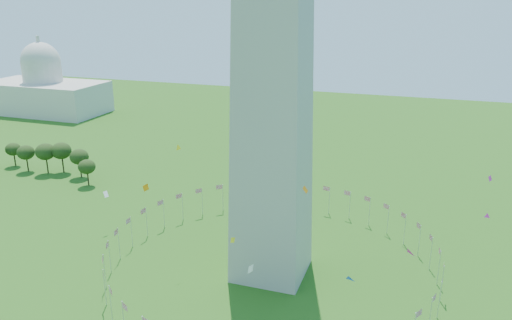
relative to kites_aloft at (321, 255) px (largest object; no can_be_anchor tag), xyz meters
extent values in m
cylinder|color=silver|center=(23.31, 23.13, -15.06)|extent=(0.24, 0.24, 9.00)
cylinder|color=silver|center=(22.70, 30.07, -15.06)|extent=(0.24, 0.24, 9.00)
cylinder|color=silver|center=(20.90, 36.81, -15.06)|extent=(0.24, 0.24, 9.00)
cylinder|color=silver|center=(17.95, 43.13, -15.06)|extent=(0.24, 0.24, 9.00)
cylinder|color=silver|center=(13.95, 48.84, -15.06)|extent=(0.24, 0.24, 9.00)
cylinder|color=silver|center=(9.02, 53.77, -15.06)|extent=(0.24, 0.24, 9.00)
cylinder|color=silver|center=(3.31, 57.77, -15.06)|extent=(0.24, 0.24, 9.00)
cylinder|color=silver|center=(-3.01, 60.71, -15.06)|extent=(0.24, 0.24, 9.00)
cylinder|color=silver|center=(-9.74, 62.52, -15.06)|extent=(0.24, 0.24, 9.00)
cylinder|color=silver|center=(-16.69, 63.13, -15.06)|extent=(0.24, 0.24, 9.00)
cylinder|color=silver|center=(-23.64, 62.52, -15.06)|extent=(0.24, 0.24, 9.00)
cylinder|color=silver|center=(-30.37, 60.71, -15.06)|extent=(0.24, 0.24, 9.00)
cylinder|color=silver|center=(-36.69, 57.77, -15.06)|extent=(0.24, 0.24, 9.00)
cylinder|color=silver|center=(-42.40, 53.77, -15.06)|extent=(0.24, 0.24, 9.00)
cylinder|color=silver|center=(-47.33, 48.84, -15.06)|extent=(0.24, 0.24, 9.00)
cylinder|color=silver|center=(-51.33, 43.13, -15.06)|extent=(0.24, 0.24, 9.00)
cylinder|color=silver|center=(-54.28, 36.81, -15.06)|extent=(0.24, 0.24, 9.00)
cylinder|color=silver|center=(-56.08, 30.07, -15.06)|extent=(0.24, 0.24, 9.00)
cylinder|color=silver|center=(-56.69, 23.13, -15.06)|extent=(0.24, 0.24, 9.00)
cylinder|color=silver|center=(-56.08, 16.18, -15.06)|extent=(0.24, 0.24, 9.00)
cylinder|color=silver|center=(-54.28, 9.44, -15.06)|extent=(0.24, 0.24, 9.00)
cylinder|color=silver|center=(-51.33, 3.13, -15.06)|extent=(0.24, 0.24, 9.00)
cylinder|color=silver|center=(-47.33, -2.59, -15.06)|extent=(0.24, 0.24, 9.00)
cylinder|color=silver|center=(-42.40, -7.52, -15.06)|extent=(0.24, 0.24, 9.00)
cylinder|color=silver|center=(20.90, 9.44, -15.06)|extent=(0.24, 0.24, 9.00)
cylinder|color=silver|center=(22.70, 16.18, -15.06)|extent=(0.24, 0.24, 9.00)
plane|color=#CC2699|center=(15.74, 5.14, 0.80)|extent=(1.83, 2.58, 2.25)
plane|color=orange|center=(-36.44, -0.31, 9.16)|extent=(0.48, 1.79, 1.81)
plane|color=yellow|center=(-40.53, 22.11, 10.83)|extent=(0.54, 1.88, 1.90)
plane|color=yellow|center=(-20.10, 5.94, -3.05)|extent=(1.34, 0.53, 1.44)
plane|color=orange|center=(-4.93, 6.77, 10.08)|extent=(1.62, 0.75, 1.45)
plane|color=#CC2699|center=(28.44, 13.67, 14.00)|extent=(0.41, 1.20, 1.21)
plane|color=white|center=(-14.36, 1.03, -6.17)|extent=(1.77, 0.94, 1.86)
plane|color=white|center=(-69.15, 30.26, -8.34)|extent=(1.74, 1.84, 1.78)
plane|color=#CC2699|center=(29.49, 17.62, 4.79)|extent=(1.07, 0.23, 1.06)
plane|color=blue|center=(5.00, 5.31, -7.07)|extent=(1.94, 1.78, 2.13)
ellipsoid|color=#2B4717|center=(-139.54, 67.80, -14.82)|extent=(6.07, 6.07, 9.49)
ellipsoid|color=#2B4717|center=(-129.79, 64.19, -14.37)|extent=(6.65, 6.65, 10.39)
ellipsoid|color=#2B4717|center=(-120.71, 64.74, -13.66)|extent=(7.56, 7.56, 11.82)
ellipsoid|color=#2B4717|center=(-115.57, 67.53, -13.62)|extent=(7.61, 7.61, 11.90)
ellipsoid|color=#2B4717|center=(-105.70, 65.34, -14.12)|extent=(6.97, 6.97, 10.90)
ellipsoid|color=#2B4717|center=(-97.50, 58.75, -14.73)|extent=(6.19, 6.19, 9.67)
camera|label=1|loc=(15.29, -82.52, 46.11)|focal=35.00mm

